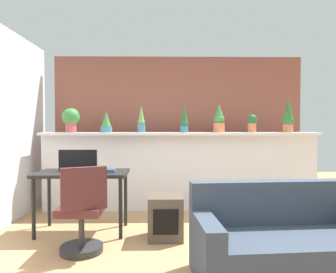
% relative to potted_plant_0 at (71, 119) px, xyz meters
% --- Properties ---
extents(ground_plane, '(12.00, 12.00, 0.00)m').
position_rel_potted_plant_0_xyz_m(ground_plane, '(1.67, -1.93, -1.42)').
color(ground_plane, tan).
extents(divider_wall, '(4.23, 0.16, 1.17)m').
position_rel_potted_plant_0_xyz_m(divider_wall, '(1.67, 0.07, -0.84)').
color(divider_wall, silver).
rests_on(divider_wall, ground).
extents(plant_shelf, '(4.23, 0.39, 0.04)m').
position_rel_potted_plant_0_xyz_m(plant_shelf, '(1.67, 0.03, -0.23)').
color(plant_shelf, silver).
rests_on(plant_shelf, divider_wall).
extents(brick_wall_behind, '(4.23, 0.10, 2.50)m').
position_rel_potted_plant_0_xyz_m(brick_wall_behind, '(1.67, 0.67, -0.17)').
color(brick_wall_behind, brown).
rests_on(brick_wall_behind, ground).
extents(potted_plant_0, '(0.26, 0.26, 0.37)m').
position_rel_potted_plant_0_xyz_m(potted_plant_0, '(0.00, 0.00, 0.00)').
color(potted_plant_0, '#B7474C').
rests_on(potted_plant_0, plant_shelf).
extents(potted_plant_1, '(0.18, 0.18, 0.32)m').
position_rel_potted_plant_0_xyz_m(potted_plant_1, '(0.52, 0.06, -0.06)').
color(potted_plant_1, '#386B84').
rests_on(potted_plant_1, plant_shelf).
extents(potted_plant_2, '(0.13, 0.13, 0.41)m').
position_rel_potted_plant_0_xyz_m(potted_plant_2, '(1.06, 0.06, -0.03)').
color(potted_plant_2, '#386B84').
rests_on(potted_plant_2, plant_shelf).
extents(potted_plant_3, '(0.13, 0.13, 0.44)m').
position_rel_potted_plant_0_xyz_m(potted_plant_3, '(1.72, -0.00, -0.01)').
color(potted_plant_3, '#386B84').
rests_on(potted_plant_3, plant_shelf).
extents(potted_plant_4, '(0.17, 0.17, 0.44)m').
position_rel_potted_plant_0_xyz_m(potted_plant_4, '(2.27, 0.06, -0.01)').
color(potted_plant_4, '#C66B42').
rests_on(potted_plant_4, plant_shelf).
extents(potted_plant_5, '(0.15, 0.15, 0.28)m').
position_rel_potted_plant_0_xyz_m(potted_plant_5, '(2.78, 0.05, -0.06)').
color(potted_plant_5, '#C66B42').
rests_on(potted_plant_5, plant_shelf).
extents(potted_plant_6, '(0.17, 0.17, 0.53)m').
position_rel_potted_plant_0_xyz_m(potted_plant_6, '(3.35, 0.06, 0.03)').
color(potted_plant_6, '#C66B42').
rests_on(potted_plant_6, plant_shelf).
extents(desk, '(1.10, 0.60, 0.75)m').
position_rel_potted_plant_0_xyz_m(desk, '(0.40, -0.93, -0.76)').
color(desk, black).
rests_on(desk, ground).
extents(tv_monitor, '(0.47, 0.04, 0.26)m').
position_rel_potted_plant_0_xyz_m(tv_monitor, '(0.33, -0.85, -0.54)').
color(tv_monitor, black).
rests_on(tv_monitor, desk).
extents(office_chair, '(0.51, 0.51, 0.91)m').
position_rel_potted_plant_0_xyz_m(office_chair, '(0.57, -1.61, -1.03)').
color(office_chair, '#262628').
rests_on(office_chair, ground).
extents(side_cube_shelf, '(0.40, 0.41, 0.50)m').
position_rel_potted_plant_0_xyz_m(side_cube_shelf, '(1.43, -1.17, -1.17)').
color(side_cube_shelf, '#4C4238').
rests_on(side_cube_shelf, ground).
extents(book_on_desk, '(0.18, 0.11, 0.04)m').
position_rel_potted_plant_0_xyz_m(book_on_desk, '(0.73, -0.99, -0.65)').
color(book_on_desk, '#2D4C8C').
rests_on(book_on_desk, desk).
extents(couch, '(1.61, 0.87, 0.80)m').
position_rel_potted_plant_0_xyz_m(couch, '(2.44, -2.15, -1.14)').
color(couch, '#333D4C').
rests_on(couch, ground).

